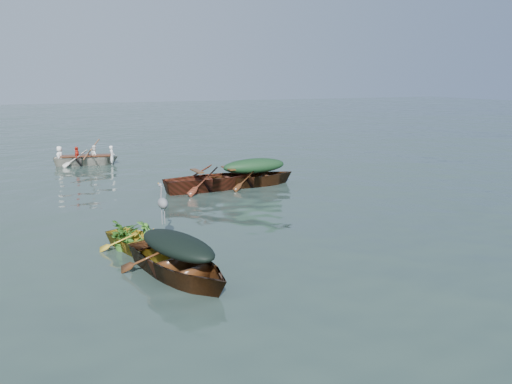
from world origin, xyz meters
TOP-DOWN VIEW (x-y plane):
  - ground at (0.00, 0.00)m, footprint 140.00×140.00m
  - yellow_dinghy at (-3.58, -0.63)m, footprint 2.36×3.27m
  - dark_covered_boat at (-3.29, -2.26)m, footprint 2.53×4.07m
  - green_tarp_boat at (1.38, 4.76)m, footprint 4.20×1.34m
  - open_wooden_boat at (-0.15, 4.74)m, footprint 4.77×1.75m
  - rowed_boat at (-3.57, 11.63)m, footprint 3.91×1.88m
  - dark_tarp_cover at (-3.29, -2.26)m, footprint 1.39×2.24m
  - green_tarp_cover at (1.38, 4.76)m, footprint 2.31×0.74m
  - thwart_benches at (-0.15, 4.74)m, footprint 2.40×1.02m
  - heron at (-3.09, -0.37)m, footprint 0.41×0.48m
  - dinghy_weeds at (-3.76, -0.11)m, footprint 0.99×1.10m
  - rowers at (-3.57, 11.63)m, footprint 2.78×1.53m
  - oars at (-3.57, 11.63)m, footprint 1.12×2.67m

SIDE VIEW (x-z plane):
  - ground at x=0.00m, z-range 0.00..0.00m
  - yellow_dinghy at x=-3.58m, z-range -0.40..0.40m
  - dark_covered_boat at x=-3.29m, z-range -0.48..0.48m
  - green_tarp_boat at x=1.38m, z-range -0.48..0.48m
  - open_wooden_boat at x=-0.15m, z-range -0.56..0.56m
  - rowed_boat at x=-3.57m, z-range -0.43..0.43m
  - oars at x=-3.57m, z-range 0.43..0.49m
  - thwart_benches at x=-0.15m, z-range 0.56..0.60m
  - dark_tarp_cover at x=-3.29m, z-range 0.48..0.88m
  - dinghy_weeds at x=-3.76m, z-range 0.40..1.00m
  - green_tarp_cover at x=1.38m, z-range 0.48..1.00m
  - rowers at x=-3.57m, z-range 0.43..1.19m
  - heron at x=-3.09m, z-range 0.40..1.32m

